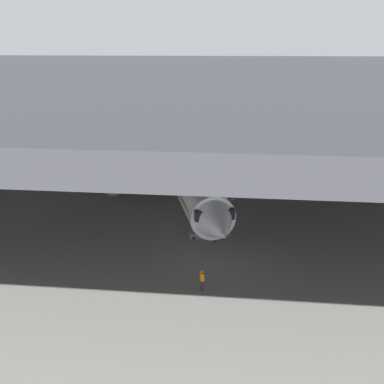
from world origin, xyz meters
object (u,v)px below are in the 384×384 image
Objects in this scene: airplane_main at (185,172)px; baggage_tug at (201,179)px; boarding_stairs at (209,228)px; crew_worker_by_stairs at (215,233)px; crew_worker_near_nose at (202,279)px; airplane_distant at (128,127)px.

airplane_main reaches higher than baggage_tug.
crew_worker_by_stairs is (0.63, -1.55, 0.23)m from boarding_stairs.
boarding_stairs is 2.74× the size of crew_worker_near_nose.
crew_worker_near_nose is at bearing -70.41° from airplane_distant.
airplane_main is 11.34m from boarding_stairs.
boarding_stairs is at bearing 112.10° from crew_worker_by_stairs.
baggage_tug is (16.26, -24.79, -2.59)m from airplane_distant.
airplane_distant is (-19.35, 44.19, 2.15)m from crew_worker_by_stairs.
airplane_main is 15.85× the size of baggage_tug.
boarding_stairs is 1.97× the size of baggage_tug.
boarding_stairs is 46.63m from airplane_distant.
airplane_main is 21.60m from crew_worker_near_nose.
crew_worker_near_nose is 0.72× the size of baggage_tug.
crew_worker_by_stairs is at bearing -66.35° from airplane_distant.
crew_worker_near_nose is (4.04, -21.06, -2.59)m from airplane_main.
airplane_distant is at bearing 114.82° from airplane_main.
boarding_stairs reaches higher than baggage_tug.
airplane_distant is 29.76m from baggage_tug.
crew_worker_by_stairs is 0.69× the size of baggage_tug.
airplane_distant reaches higher than boarding_stairs.
baggage_tug is at bearing 80.17° from airplane_main.
airplane_main is at bearing -65.18° from airplane_distant.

